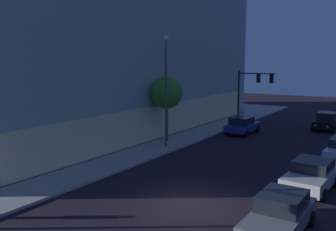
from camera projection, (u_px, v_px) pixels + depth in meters
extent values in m
plane|color=black|center=(189.00, 206.00, 17.49)|extent=(120.00, 120.00, 0.00)
cube|color=#4C4C51|center=(76.00, 124.00, 39.52)|extent=(36.71, 23.64, 0.15)
cube|color=#F6EEAE|center=(166.00, 120.00, 33.15)|extent=(32.68, 0.60, 2.84)
cube|color=#96A8A8|center=(73.00, 39.00, 38.21)|extent=(36.31, 23.24, 17.78)
cylinder|color=black|center=(238.00, 96.00, 40.49)|extent=(0.18, 0.18, 5.63)
cylinder|color=black|center=(257.00, 74.00, 38.90)|extent=(0.42, 4.08, 0.12)
cube|color=black|center=(258.00, 78.00, 38.85)|extent=(0.34, 0.34, 0.90)
sphere|color=green|center=(260.00, 81.00, 38.79)|extent=(0.18, 0.18, 0.18)
cube|color=black|center=(272.00, 79.00, 38.00)|extent=(0.34, 0.34, 0.90)
sphere|color=red|center=(273.00, 82.00, 37.93)|extent=(0.18, 0.18, 0.18)
cylinder|color=#474747|center=(166.00, 94.00, 28.33)|extent=(0.16, 0.16, 8.18)
sphere|color=#F9EFC6|center=(166.00, 38.00, 27.71)|extent=(0.44, 0.44, 0.44)
cylinder|color=brown|center=(167.00, 123.00, 30.86)|extent=(0.24, 0.24, 2.98)
sphere|color=#338428|center=(167.00, 93.00, 30.49)|extent=(2.65, 2.65, 2.65)
cube|color=slate|center=(279.00, 219.00, 14.64)|extent=(4.68, 1.89, 0.61)
cube|color=black|center=(282.00, 201.00, 14.84)|extent=(2.16, 1.68, 0.65)
cylinder|color=black|center=(311.00, 218.00, 15.37)|extent=(0.62, 0.25, 0.62)
cylinder|color=black|center=(268.00, 209.00, 16.38)|extent=(0.62, 0.25, 0.62)
cube|color=#B7BABF|center=(311.00, 178.00, 19.46)|extent=(4.46, 2.18, 0.67)
cube|color=black|center=(313.00, 165.00, 19.63)|extent=(2.14, 1.88, 0.58)
cube|color=#F9F4CC|center=(311.00, 192.00, 17.40)|extent=(0.13, 0.21, 0.12)
cube|color=#F9F4CC|center=(286.00, 187.00, 18.09)|extent=(0.13, 0.21, 0.12)
cylinder|color=black|center=(324.00, 196.00, 17.85)|extent=(0.71, 0.27, 0.70)
cylinder|color=black|center=(283.00, 188.00, 18.99)|extent=(0.71, 0.27, 0.70)
cylinder|color=black|center=(336.00, 181.00, 20.03)|extent=(0.71, 0.27, 0.70)
cylinder|color=black|center=(299.00, 174.00, 21.17)|extent=(0.71, 0.27, 0.70)
cube|color=#F9F4CC|center=(328.00, 157.00, 23.81)|extent=(0.13, 0.21, 0.12)
cylinder|color=black|center=(324.00, 159.00, 24.64)|extent=(0.63, 0.27, 0.62)
cylinder|color=black|center=(333.00, 152.00, 26.64)|extent=(0.63, 0.27, 0.62)
cube|color=navy|center=(243.00, 127.00, 34.83)|extent=(4.37, 2.00, 0.61)
cube|color=black|center=(241.00, 121.00, 34.47)|extent=(2.17, 1.77, 0.66)
cube|color=#F9F4CC|center=(245.00, 123.00, 36.89)|extent=(0.12, 0.20, 0.12)
cube|color=#F9F4CC|center=(257.00, 124.00, 36.25)|extent=(0.12, 0.20, 0.12)
cylinder|color=black|center=(239.00, 127.00, 36.51)|extent=(0.66, 0.25, 0.65)
cylinder|color=black|center=(258.00, 129.00, 35.44)|extent=(0.66, 0.25, 0.65)
cylinder|color=black|center=(227.00, 131.00, 34.30)|extent=(0.66, 0.25, 0.65)
cylinder|color=black|center=(247.00, 133.00, 33.23)|extent=(0.66, 0.25, 0.65)
cube|color=black|center=(326.00, 123.00, 36.59)|extent=(4.30, 1.92, 0.69)
cube|color=black|center=(327.00, 116.00, 36.75)|extent=(2.16, 1.69, 0.68)
cube|color=#F9F4CC|center=(328.00, 126.00, 34.59)|extent=(0.12, 0.20, 0.12)
cube|color=#F9F4CC|center=(315.00, 125.00, 35.20)|extent=(0.12, 0.20, 0.12)
cylinder|color=black|center=(333.00, 129.00, 35.06)|extent=(0.72, 0.26, 0.71)
cylinder|color=black|center=(313.00, 127.00, 36.07)|extent=(0.72, 0.26, 0.71)
cylinder|color=black|center=(319.00, 124.00, 38.23)|extent=(0.72, 0.26, 0.71)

